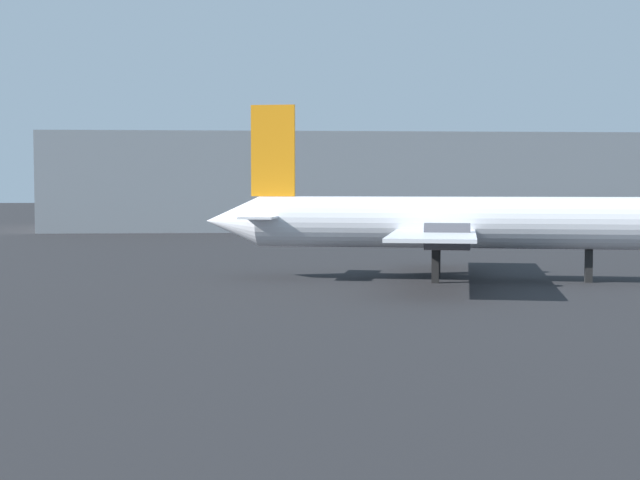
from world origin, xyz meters
TOP-DOWN VIEW (x-y plane):
  - airplane_distant at (11.35, 52.43)m, footprint 32.62×24.45m
  - terminal_building at (14.81, 125.82)m, footprint 84.41×27.18m

SIDE VIEW (x-z plane):
  - airplane_distant at x=11.35m, z-range -1.94..9.32m
  - terminal_building at x=14.81m, z-range 0.00..12.70m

